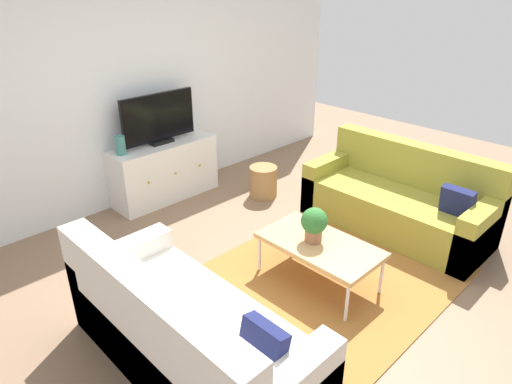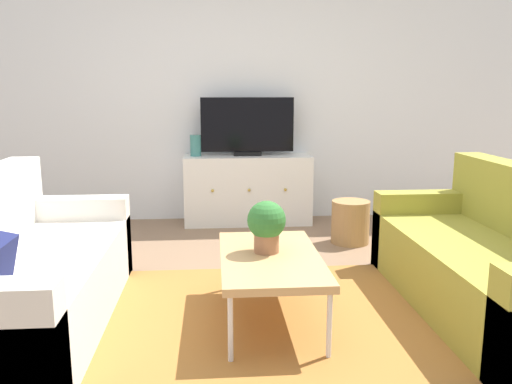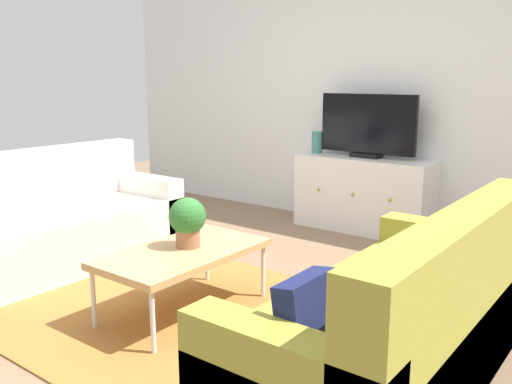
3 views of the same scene
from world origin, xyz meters
name	(u,v)px [view 1 (image 1 of 3)]	position (x,y,z in m)	size (l,w,h in m)	color
ground_plane	(305,277)	(0.00, 0.00, 0.00)	(10.00, 10.00, 0.00)	#84664C
wall_back	(140,85)	(0.00, 2.55, 1.35)	(6.40, 0.12, 2.70)	white
area_rug	(318,283)	(0.00, -0.15, 0.01)	(2.50, 1.90, 0.01)	#9E662D
couch_left_side	(182,338)	(-1.44, -0.10, 0.29)	(0.83, 1.92, 0.88)	silver
couch_right_side	(400,202)	(1.44, -0.10, 0.29)	(0.83, 1.92, 0.88)	olive
coffee_table	(320,246)	(0.02, -0.12, 0.38)	(0.58, 1.04, 0.41)	tan
potted_plant	(314,223)	(0.01, -0.06, 0.58)	(0.23, 0.23, 0.31)	#936042
tv_console	(165,171)	(0.04, 2.27, 0.35)	(1.29, 0.47, 0.70)	white
flat_screen_tv	(159,119)	(0.04, 2.29, 0.99)	(0.94, 0.16, 0.59)	black
glass_vase	(120,145)	(-0.48, 2.27, 0.81)	(0.11, 0.11, 0.21)	teal
wicker_basket	(263,182)	(0.92, 1.45, 0.19)	(0.34, 0.34, 0.39)	#9E7547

